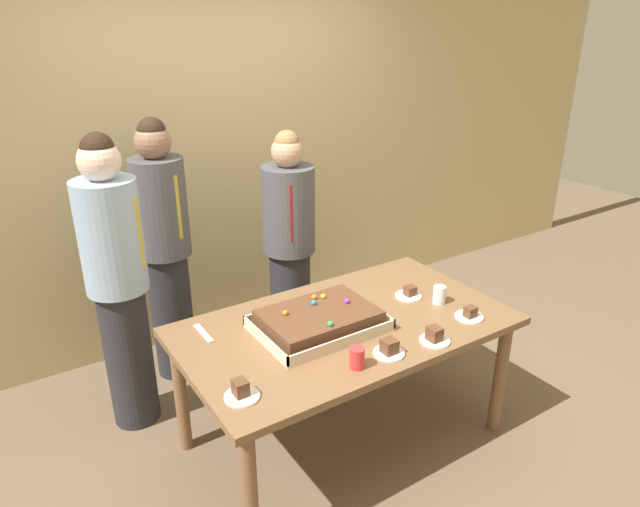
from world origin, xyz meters
name	(u,v)px	position (x,y,z in m)	size (l,w,h in m)	color
ground_plane	(343,436)	(0.00, 0.00, 0.00)	(12.00, 12.00, 0.00)	brown
interior_back_panel	(212,129)	(0.00, 1.60, 1.50)	(8.00, 0.12, 3.00)	#CCB784
party_table	(345,337)	(0.00, 0.00, 0.66)	(1.71, 0.98, 0.74)	brown
sheet_cake	(319,320)	(-0.15, 0.02, 0.79)	(0.63, 0.45, 0.13)	beige
plated_slice_near_left	(435,337)	(0.26, -0.39, 0.77)	(0.15, 0.15, 0.08)	white
plated_slice_near_right	(241,392)	(-0.72, -0.27, 0.76)	(0.15, 0.15, 0.08)	white
plated_slice_far_left	(470,315)	(0.58, -0.31, 0.76)	(0.15, 0.15, 0.07)	white
plated_slice_far_right	(409,294)	(0.48, 0.05, 0.76)	(0.15, 0.15, 0.06)	white
plated_slice_center_front	(390,349)	(0.00, -0.35, 0.77)	(0.15, 0.15, 0.08)	white
drink_cup_nearest	(357,358)	(-0.19, -0.36, 0.79)	(0.07, 0.07, 0.10)	red
drink_cup_middle	(439,295)	(0.56, -0.10, 0.79)	(0.07, 0.07, 0.10)	white
cake_server_utensil	(204,333)	(-0.66, 0.30, 0.74)	(0.03, 0.20, 0.01)	silver
person_serving_front	(165,249)	(-0.55, 1.15, 0.88)	(0.32, 0.32, 1.69)	#28282D
person_green_shirt_behind	(289,248)	(0.18, 0.88, 0.82)	(0.34, 0.34, 1.58)	#28282D
person_striped_tie_right	(118,282)	(-0.92, 0.81, 0.89)	(0.33, 0.33, 1.69)	#28282D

